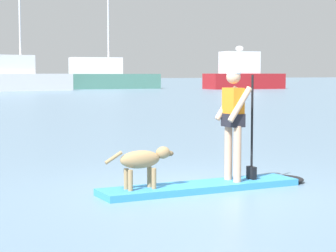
{
  "coord_description": "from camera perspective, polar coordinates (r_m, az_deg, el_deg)",
  "views": [
    {
      "loc": [
        -5.04,
        -7.97,
        1.76
      ],
      "look_at": [
        0.0,
        1.0,
        0.9
      ],
      "focal_mm": 67.55,
      "sensor_mm": 36.0,
      "label": 1
    }
  ],
  "objects": [
    {
      "name": "ground_plane",
      "position": [
        9.6,
        2.94,
        -5.8
      ],
      "size": [
        400.0,
        400.0,
        0.0
      ],
      "primitive_type": "plane",
      "color": "slate"
    },
    {
      "name": "paddleboard",
      "position": [
        9.7,
        4.12,
        -5.39
      ],
      "size": [
        3.48,
        0.81,
        0.1
      ],
      "color": "#338CD8",
      "rests_on": "ground_plane"
    },
    {
      "name": "person_paddler",
      "position": [
        9.76,
        5.97,
        0.88
      ],
      "size": [
        0.61,
        0.49,
        1.72
      ],
      "color": "tan",
      "rests_on": "paddleboard"
    },
    {
      "name": "dog",
      "position": [
        9.09,
        -2.25,
        -3.15
      ],
      "size": [
        1.08,
        0.25,
        0.6
      ],
      "color": "#997A51",
      "rests_on": "paddleboard"
    },
    {
      "name": "moored_boat_port",
      "position": [
        64.91,
        -13.79,
        4.28
      ],
      "size": [
        11.3,
        4.04,
        10.02
      ],
      "color": "silver",
      "rests_on": "ground_plane"
    },
    {
      "name": "moored_boat_starboard",
      "position": [
        72.57,
        -6.02,
        4.42
      ],
      "size": [
        13.12,
        5.32,
        10.99
      ],
      "color": "#3F7266",
      "rests_on": "ground_plane"
    },
    {
      "name": "moored_boat_center",
      "position": [
        72.47,
        6.74,
        4.59
      ],
      "size": [
        9.26,
        4.55,
        4.85
      ],
      "color": "maroon",
      "rests_on": "ground_plane"
    }
  ]
}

